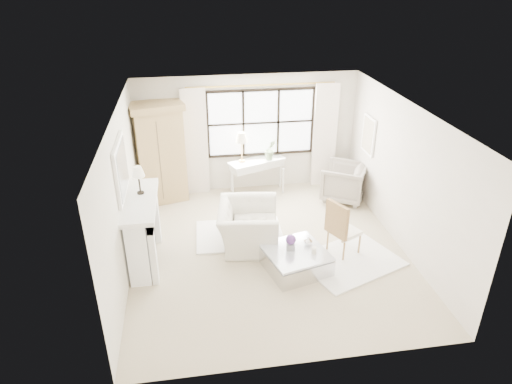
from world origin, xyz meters
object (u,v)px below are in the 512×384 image
at_px(console_table, 257,176).
at_px(club_armchair, 248,226).
at_px(armoire, 160,152).
at_px(coffee_table, 295,260).

distance_m(console_table, club_armchair, 2.27).
height_order(armoire, coffee_table, armoire).
relative_size(console_table, coffee_table, 1.12).
distance_m(armoire, console_table, 2.28).
height_order(console_table, club_armchair, club_armchair).
bearing_deg(coffee_table, armoire, 112.26).
height_order(armoire, club_armchair, armoire).
xyz_separation_m(club_armchair, coffee_table, (0.71, -0.90, -0.23)).
bearing_deg(armoire, coffee_table, -66.64).
height_order(club_armchair, coffee_table, club_armchair).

